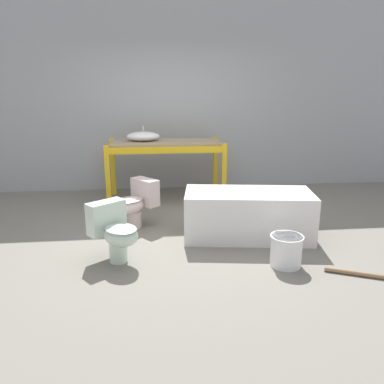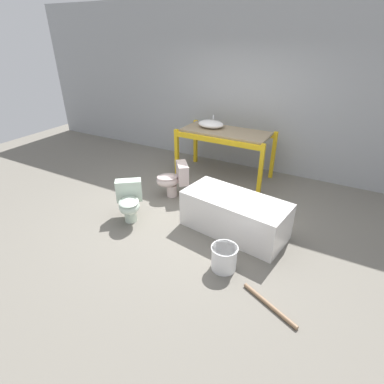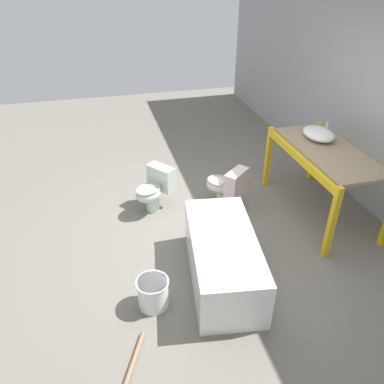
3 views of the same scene
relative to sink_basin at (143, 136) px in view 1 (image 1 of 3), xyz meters
The scene contains 9 objects.
ground_plane 1.92m from the sink_basin, 75.09° to the right, with size 12.00×12.00×0.00m, color slate.
warehouse_wall_rear 1.01m from the sink_basin, 59.28° to the left, with size 10.80×0.08×3.20m.
shelving_rack 0.40m from the sink_basin, ahead, with size 1.79×0.85×0.94m.
sink_basin is the anchor object (origin of this frame).
bathtub_main 2.24m from the sink_basin, 54.40° to the right, with size 1.57×0.88×0.56m.
toilet_near 2.34m from the sink_basin, 96.96° to the right, with size 0.61×0.64×0.60m.
toilet_far 1.42m from the sink_basin, 94.30° to the right, with size 0.64×0.62×0.60m.
bucket_white 3.03m from the sink_basin, 60.43° to the right, with size 0.33×0.33×0.32m.
loose_pipe 3.67m from the sink_basin, 53.47° to the right, with size 0.67×0.34×0.05m.
Camera 1 is at (-0.29, -4.28, 1.73)m, focal length 35.00 mm.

